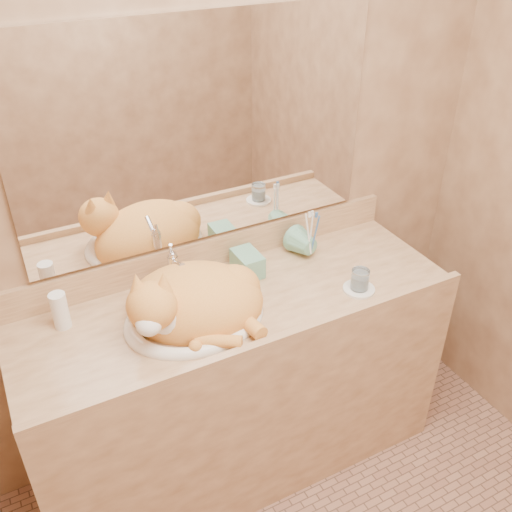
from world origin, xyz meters
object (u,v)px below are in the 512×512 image
cat (190,300)px  toothbrush_cup (311,249)px  vanity_counter (240,386)px  sink_basin (193,302)px  soap_dispenser (256,260)px  water_glass (360,279)px

cat → toothbrush_cup: bearing=34.1°
vanity_counter → sink_basin: (-0.17, -0.02, 0.50)m
vanity_counter → soap_dispenser: size_ratio=8.00×
water_glass → soap_dispenser: bearing=144.5°
water_glass → sink_basin: bearing=168.3°
water_glass → toothbrush_cup: bearing=101.3°
cat → toothbrush_cup: 0.58m
vanity_counter → water_glass: (0.43, -0.15, 0.47)m
vanity_counter → cat: size_ratio=3.39×
sink_basin → soap_dispenser: bearing=8.4°
vanity_counter → cat: bearing=-174.8°
sink_basin → water_glass: 0.62m
toothbrush_cup → water_glass: toothbrush_cup is taller
vanity_counter → toothbrush_cup: (0.38, 0.11, 0.48)m
sink_basin → soap_dispenser: 0.31m
soap_dispenser → sink_basin: bearing=-162.3°
sink_basin → water_glass: sink_basin is taller
cat → soap_dispenser: size_ratio=2.36×
vanity_counter → soap_dispenser: bearing=34.3°
sink_basin → water_glass: size_ratio=6.20×
vanity_counter → water_glass: bearing=-18.7°
soap_dispenser → toothbrush_cup: size_ratio=1.74×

